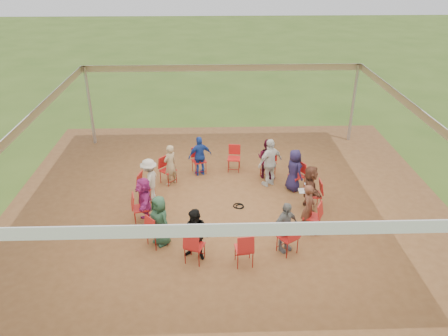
{
  "coord_description": "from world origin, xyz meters",
  "views": [
    {
      "loc": [
        -0.45,
        -10.83,
        6.87
      ],
      "look_at": [
        -0.1,
        0.3,
        1.2
      ],
      "focal_mm": 35.0,
      "sensor_mm": 36.0,
      "label": 1
    }
  ],
  "objects_px": {
    "chair_1": "(297,176)",
    "chair_5": "(168,171)",
    "chair_4": "(199,161)",
    "person_seated_0": "(310,188)",
    "person_seated_2": "(267,159)",
    "laptop": "(304,189)",
    "chair_3": "(234,159)",
    "standing_person": "(270,163)",
    "chair_7": "(141,208)",
    "chair_10": "(244,249)",
    "person_seated_7": "(160,221)",
    "cable_coil": "(239,206)",
    "chair_2": "(268,164)",
    "person_seated_8": "(196,235)",
    "person_seated_6": "(144,200)",
    "chair_12": "(312,217)",
    "chair_6": "(146,187)",
    "person_seated_9": "(285,227)",
    "person_seated_1": "(294,170)",
    "person_seated_10": "(308,208)",
    "person_seated_4": "(170,165)",
    "person_seated_3": "(200,156)",
    "chair_8": "(157,230)",
    "chair_11": "(288,237)",
    "person_seated_5": "(150,180)",
    "chair_0": "(313,195)",
    "chair_9": "(195,246)"
  },
  "relations": [
    {
      "from": "chair_1",
      "to": "chair_5",
      "type": "relative_size",
      "value": 1.0
    },
    {
      "from": "chair_4",
      "to": "person_seated_0",
      "type": "xyz_separation_m",
      "value": [
        3.24,
        -2.34,
        0.24
      ]
    },
    {
      "from": "person_seated_2",
      "to": "laptop",
      "type": "xyz_separation_m",
      "value": [
        0.85,
        -1.95,
        -0.05
      ]
    },
    {
      "from": "chair_3",
      "to": "standing_person",
      "type": "distance_m",
      "value": 1.55
    },
    {
      "from": "laptop",
      "to": "chair_7",
      "type": "bearing_deg",
      "value": 97.34
    },
    {
      "from": "chair_5",
      "to": "chair_10",
      "type": "height_order",
      "value": "same"
    },
    {
      "from": "person_seated_7",
      "to": "cable_coil",
      "type": "bearing_deg",
      "value": 87.27
    },
    {
      "from": "chair_2",
      "to": "person_seated_8",
      "type": "relative_size",
      "value": 0.66
    },
    {
      "from": "person_seated_8",
      "to": "person_seated_7",
      "type": "bearing_deg",
      "value": 166.15
    },
    {
      "from": "chair_5",
      "to": "person_seated_6",
      "type": "height_order",
      "value": "person_seated_6"
    },
    {
      "from": "chair_12",
      "to": "chair_6",
      "type": "bearing_deg",
      "value": 96.92
    },
    {
      "from": "person_seated_9",
      "to": "chair_4",
      "type": "bearing_deg",
      "value": 82.9
    },
    {
      "from": "chair_6",
      "to": "person_seated_1",
      "type": "height_order",
      "value": "person_seated_1"
    },
    {
      "from": "chair_4",
      "to": "chair_5",
      "type": "xyz_separation_m",
      "value": [
        -0.98,
        -0.67,
        0.0
      ]
    },
    {
      "from": "chair_1",
      "to": "person_seated_10",
      "type": "xyz_separation_m",
      "value": [
        -0.11,
        -2.26,
        0.24
      ]
    },
    {
      "from": "chair_2",
      "to": "laptop",
      "type": "height_order",
      "value": "chair_2"
    },
    {
      "from": "laptop",
      "to": "standing_person",
      "type": "bearing_deg",
      "value": 29.86
    },
    {
      "from": "chair_1",
      "to": "standing_person",
      "type": "bearing_deg",
      "value": 44.06
    },
    {
      "from": "person_seated_4",
      "to": "person_seated_3",
      "type": "bearing_deg",
      "value": 166.15
    },
    {
      "from": "chair_2",
      "to": "chair_8",
      "type": "height_order",
      "value": "same"
    },
    {
      "from": "person_seated_0",
      "to": "chair_8",
      "type": "bearing_deg",
      "value": 111.31
    },
    {
      "from": "chair_2",
      "to": "chair_12",
      "type": "bearing_deg",
      "value": 138.46
    },
    {
      "from": "person_seated_1",
      "to": "standing_person",
      "type": "bearing_deg",
      "value": 37.73
    },
    {
      "from": "person_seated_1",
      "to": "cable_coil",
      "type": "relative_size",
      "value": 3.96
    },
    {
      "from": "person_seated_0",
      "to": "person_seated_4",
      "type": "relative_size",
      "value": 1.0
    },
    {
      "from": "chair_11",
      "to": "cable_coil",
      "type": "relative_size",
      "value": 2.61
    },
    {
      "from": "person_seated_8",
      "to": "chair_10",
      "type": "bearing_deg",
      "value": 8.12
    },
    {
      "from": "chair_2",
      "to": "chair_7",
      "type": "distance_m",
      "value": 4.65
    },
    {
      "from": "chair_3",
      "to": "chair_5",
      "type": "distance_m",
      "value": 2.31
    },
    {
      "from": "chair_2",
      "to": "person_seated_10",
      "type": "height_order",
      "value": "person_seated_10"
    },
    {
      "from": "chair_1",
      "to": "person_seated_6",
      "type": "bearing_deg",
      "value": 83.25
    },
    {
      "from": "person_seated_1",
      "to": "person_seated_2",
      "type": "bearing_deg",
      "value": 13.85
    },
    {
      "from": "person_seated_5",
      "to": "chair_2",
      "type": "bearing_deg",
      "value": 125.59
    },
    {
      "from": "chair_0",
      "to": "chair_4",
      "type": "distance_m",
      "value": 4.09
    },
    {
      "from": "chair_0",
      "to": "chair_1",
      "type": "height_order",
      "value": "same"
    },
    {
      "from": "chair_10",
      "to": "standing_person",
      "type": "distance_m",
      "value": 4.06
    },
    {
      "from": "standing_person",
      "to": "chair_8",
      "type": "bearing_deg",
      "value": 8.69
    },
    {
      "from": "chair_1",
      "to": "chair_4",
      "type": "relative_size",
      "value": 1.0
    },
    {
      "from": "chair_2",
      "to": "chair_6",
      "type": "relative_size",
      "value": 1.0
    },
    {
      "from": "person_seated_0",
      "to": "chair_6",
      "type": "bearing_deg",
      "value": 82.9
    },
    {
      "from": "chair_7",
      "to": "person_seated_0",
      "type": "bearing_deg",
      "value": 83.25
    },
    {
      "from": "cable_coil",
      "to": "laptop",
      "type": "bearing_deg",
      "value": -4.09
    },
    {
      "from": "chair_0",
      "to": "chair_9",
      "type": "height_order",
      "value": "same"
    },
    {
      "from": "chair_7",
      "to": "chair_8",
      "type": "height_order",
      "value": "same"
    },
    {
      "from": "standing_person",
      "to": "laptop",
      "type": "height_order",
      "value": "standing_person"
    },
    {
      "from": "chair_1",
      "to": "person_seated_3",
      "type": "xyz_separation_m",
      "value": [
        -3.04,
        1.07,
        0.24
      ]
    },
    {
      "from": "person_seated_5",
      "to": "person_seated_9",
      "type": "distance_m",
      "value": 4.43
    },
    {
      "from": "chair_7",
      "to": "chair_11",
      "type": "xyz_separation_m",
      "value": [
        3.82,
        -1.46,
        0.0
      ]
    },
    {
      "from": "laptop",
      "to": "chair_1",
      "type": "bearing_deg",
      "value": 0.02
    },
    {
      "from": "person_seated_4",
      "to": "person_seated_5",
      "type": "height_order",
      "value": "same"
    }
  ]
}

